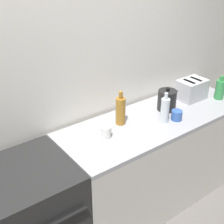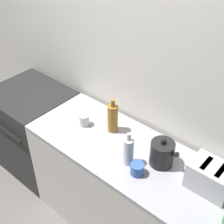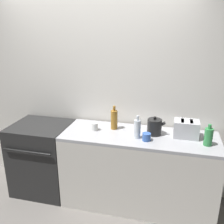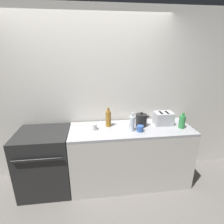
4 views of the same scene
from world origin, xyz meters
name	(u,v)px [view 4 (image 4 of 4)]	position (x,y,z in m)	size (l,w,h in m)	color
ground_plane	(90,199)	(0.00, 0.00, 0.00)	(12.00, 12.00, 0.00)	slate
wall_back	(87,98)	(0.00, 0.69, 1.30)	(8.00, 0.05, 2.60)	silver
stove	(46,161)	(-0.63, 0.32, 0.47)	(0.72, 0.67, 0.93)	black
counter_block	(130,155)	(0.64, 0.32, 0.46)	(1.79, 0.64, 0.93)	silver
kettle	(141,120)	(0.80, 0.38, 1.02)	(0.21, 0.17, 0.22)	black
toaster	(163,118)	(1.15, 0.40, 1.02)	(0.27, 0.19, 0.19)	#BCBCC1
bottle_clear	(132,123)	(0.62, 0.23, 1.04)	(0.07, 0.07, 0.26)	silver
bottle_green	(182,122)	(1.37, 0.23, 1.02)	(0.09, 0.09, 0.23)	#338C47
bottle_amber	(108,119)	(0.31, 0.43, 1.05)	(0.08, 0.08, 0.29)	#9E6B23
cup_white	(94,127)	(0.09, 0.33, 0.97)	(0.08, 0.08, 0.09)	white
cup_blue	(140,129)	(0.73, 0.19, 0.97)	(0.09, 0.09, 0.08)	#3860B2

